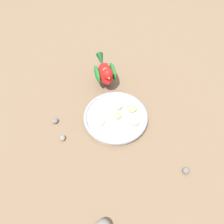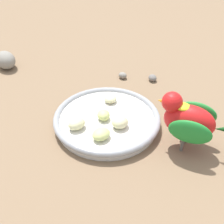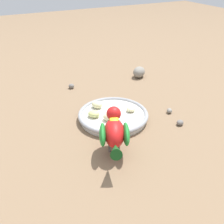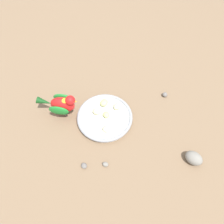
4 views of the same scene
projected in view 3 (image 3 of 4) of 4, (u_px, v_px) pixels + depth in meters
The scene contains 12 objects.
ground_plane at pixel (107, 123), 0.84m from camera, with size 4.00×4.00×0.00m, color #7A6047.
feeding_bowl at pixel (113, 116), 0.85m from camera, with size 0.22×0.22×0.03m.
apple_piece_0 at pixel (131, 110), 0.85m from camera, with size 0.03×0.03×0.02m, color beige.
apple_piece_1 at pixel (112, 111), 0.84m from camera, with size 0.03×0.03×0.02m, color #C6D17A.
apple_piece_2 at pixel (94, 114), 0.83m from camera, with size 0.04×0.03×0.02m, color #C6D17A.
apple_piece_3 at pixel (98, 104), 0.88m from camera, with size 0.04×0.03×0.02m, color beige.
apple_piece_4 at pixel (109, 117), 0.81m from camera, with size 0.03×0.03×0.02m, color beige.
parrot at pixel (114, 132), 0.67m from camera, with size 0.10×0.16×0.12m.
rock_large at pixel (139, 72), 1.14m from camera, with size 0.06×0.05×0.05m, color gray.
pebble_0 at pixel (180, 123), 0.82m from camera, with size 0.02×0.02×0.02m, color slate.
pebble_1 at pixel (71, 86), 1.05m from camera, with size 0.02×0.02×0.02m, color slate.
pebble_2 at pixel (169, 111), 0.89m from camera, with size 0.02×0.02×0.02m, color gray.
Camera 3 is at (0.30, 0.64, 0.45)m, focal length 42.66 mm.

